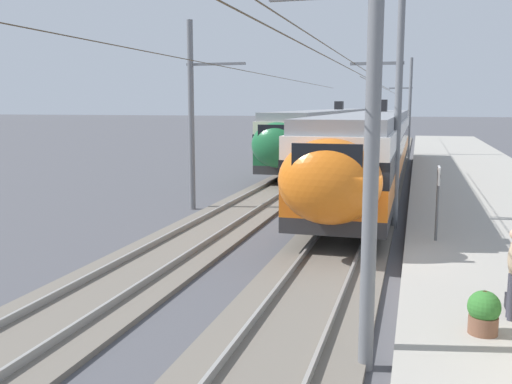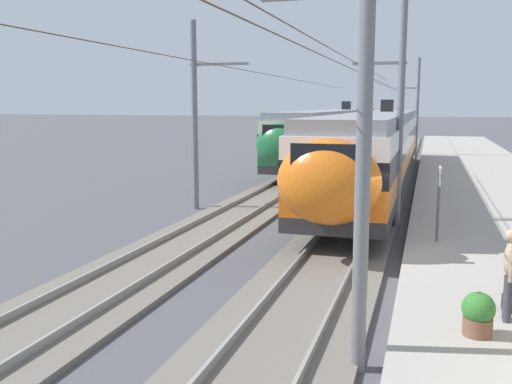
# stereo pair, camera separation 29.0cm
# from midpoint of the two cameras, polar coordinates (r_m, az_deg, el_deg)

# --- Properties ---
(ground_plane) EXTENTS (400.00, 400.00, 0.00)m
(ground_plane) POSITION_cam_midpoint_polar(r_m,az_deg,el_deg) (15.60, 10.81, -7.20)
(ground_plane) COLOR #4C4C51
(track_near) EXTENTS (120.00, 3.00, 0.28)m
(track_near) POSITION_cam_midpoint_polar(r_m,az_deg,el_deg) (15.70, 6.96, -6.74)
(track_near) COLOR #6B6359
(track_near) RESTS_ON ground
(track_far) EXTENTS (120.00, 3.00, 0.28)m
(track_far) POSITION_cam_midpoint_polar(r_m,az_deg,el_deg) (16.95, -8.32, -5.61)
(track_far) COLOR #6B6359
(track_far) RESTS_ON ground
(train_near_platform) EXTENTS (31.72, 2.99, 4.27)m
(train_near_platform) POSITION_cam_midpoint_polar(r_m,az_deg,el_deg) (29.72, 11.44, 4.69)
(train_near_platform) COLOR #2D2D30
(train_near_platform) RESTS_ON track_near
(train_far_track) EXTENTS (35.09, 2.94, 4.27)m
(train_far_track) POSITION_cam_midpoint_polar(r_m,az_deg,el_deg) (44.67, 7.13, 6.10)
(train_far_track) COLOR #2D2D30
(train_far_track) RESTS_ON track_far
(catenary_mast_west) EXTENTS (49.33, 1.78, 7.51)m
(catenary_mast_west) POSITION_cam_midpoint_polar(r_m,az_deg,el_deg) (8.85, 9.95, 6.67)
(catenary_mast_west) COLOR slate
(catenary_mast_west) RESTS_ON ground
(catenary_mast_mid) EXTENTS (49.33, 1.78, 8.32)m
(catenary_mast_mid) POSITION_cam_midpoint_polar(r_m,az_deg,el_deg) (19.79, 13.36, 8.60)
(catenary_mast_mid) COLOR slate
(catenary_mast_mid) RESTS_ON ground
(catenary_mast_east) EXTENTS (49.33, 1.78, 7.85)m
(catenary_mast_east) POSITION_cam_midpoint_polar(r_m,az_deg,el_deg) (46.36, 14.86, 8.23)
(catenary_mast_east) COLOR slate
(catenary_mast_east) RESTS_ON ground
(catenary_mast_far_side) EXTENTS (49.33, 2.43, 7.54)m
(catenary_mast_far_side) POSITION_cam_midpoint_polar(r_m,az_deg,el_deg) (23.06, -6.48, 8.03)
(catenary_mast_far_side) COLOR slate
(catenary_mast_far_side) RESTS_ON ground
(platform_sign) EXTENTS (0.70, 0.08, 2.13)m
(platform_sign) POSITION_cam_midpoint_polar(r_m,az_deg,el_deg) (16.86, 17.35, 0.52)
(platform_sign) COLOR #59595B
(platform_sign) RESTS_ON platform_slab
(handbag_beside_passenger) EXTENTS (0.32, 0.18, 0.42)m
(handbag_beside_passenger) POSITION_cam_midpoint_polar(r_m,az_deg,el_deg) (11.97, 23.55, -10.06)
(handbag_beside_passenger) COLOR black
(handbag_beside_passenger) RESTS_ON platform_slab
(potted_plant_platform_edge) EXTENTS (0.55, 0.55, 0.75)m
(potted_plant_platform_edge) POSITION_cam_midpoint_polar(r_m,az_deg,el_deg) (10.51, 21.16, -11.08)
(potted_plant_platform_edge) COLOR brown
(potted_plant_platform_edge) RESTS_ON platform_slab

